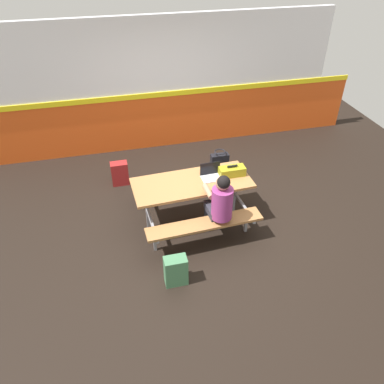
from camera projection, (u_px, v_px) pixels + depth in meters
ground_plane at (198, 219)px, 6.12m from camera, size 10.00×10.00×0.02m
accent_backdrop at (166, 88)px, 7.38m from camera, size 8.00×0.14×2.60m
picnic_table_main at (192, 191)px, 5.76m from camera, size 1.83×1.63×0.74m
student_nearer at (220, 202)px, 5.31m from camera, size 0.37×0.53×1.21m
laptop_silver at (211, 175)px, 5.73m from camera, size 0.33×0.24×0.22m
toolbox_grey at (232, 171)px, 5.77m from camera, size 0.40×0.18×0.18m
backpack_dark at (120, 173)px, 6.79m from camera, size 0.30×0.22×0.44m
tote_bag_bright at (219, 162)px, 7.15m from camera, size 0.34×0.21×0.43m
satchel_spare at (176, 271)px, 4.93m from camera, size 0.30×0.22×0.44m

